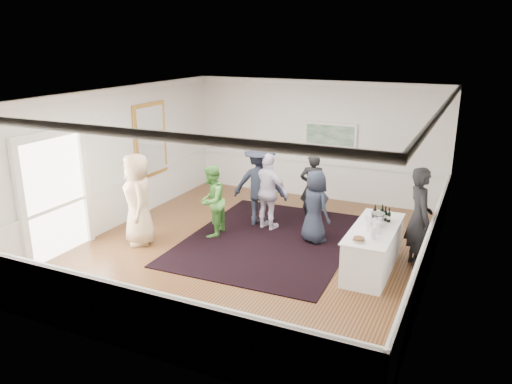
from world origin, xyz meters
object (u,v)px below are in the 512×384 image
at_px(guest_dark_a, 260,185).
at_px(ice_bucket, 377,220).
at_px(guest_navy, 315,207).
at_px(guest_dark_b, 313,188).
at_px(serving_table, 373,248).
at_px(bartender, 419,218).
at_px(guest_lilac, 269,192).
at_px(nut_bowl, 359,240).
at_px(guest_green, 211,201).
at_px(guest_tan, 138,199).

height_order(guest_dark_a, ice_bucket, guest_dark_a).
bearing_deg(guest_navy, guest_dark_b, -35.40).
xyz_separation_m(guest_navy, ice_bucket, (1.46, -0.70, 0.17)).
relative_size(serving_table, bartender, 1.06).
bearing_deg(guest_lilac, nut_bowl, 156.13).
height_order(guest_dark_b, guest_navy, guest_dark_b).
bearing_deg(guest_dark_b, guest_navy, 95.03).
relative_size(guest_green, guest_dark_b, 0.96).
xyz_separation_m(guest_tan, nut_bowl, (4.71, 0.02, -0.10)).
xyz_separation_m(guest_tan, guest_green, (1.19, 1.03, -0.18)).
height_order(serving_table, guest_navy, guest_navy).
relative_size(guest_navy, nut_bowl, 6.91).
bearing_deg(guest_lilac, guest_navy, -179.80).
height_order(guest_green, guest_dark_a, guest_dark_a).
distance_m(guest_tan, guest_green, 1.58).
distance_m(bartender, guest_dark_b, 3.05).
relative_size(serving_table, nut_bowl, 9.13).
bearing_deg(guest_lilac, guest_green, 55.56).
bearing_deg(serving_table, guest_navy, 149.61).
distance_m(guest_lilac, guest_dark_b, 1.18).
xyz_separation_m(guest_green, guest_lilac, (0.98, 0.90, 0.08)).
bearing_deg(bartender, guest_dark_b, 35.50).
distance_m(guest_green, nut_bowl, 3.67).
distance_m(ice_bucket, nut_bowl, 0.95).
height_order(guest_lilac, guest_navy, guest_lilac).
xyz_separation_m(bartender, guest_green, (-4.36, -0.29, -0.18)).
height_order(bartender, nut_bowl, bartender).
bearing_deg(ice_bucket, guest_green, 178.76).
xyz_separation_m(guest_tan, guest_navy, (3.38, 1.66, -0.19)).
xyz_separation_m(serving_table, ice_bucket, (0.01, 0.15, 0.54)).
height_order(ice_bucket, nut_bowl, ice_bucket).
relative_size(guest_green, ice_bucket, 6.21).
height_order(guest_tan, guest_lilac, guest_tan).
relative_size(serving_table, guest_lilac, 1.18).
height_order(guest_dark_b, nut_bowl, guest_dark_b).
height_order(guest_tan, guest_green, guest_tan).
height_order(guest_tan, nut_bowl, guest_tan).
height_order(bartender, guest_navy, bartender).
height_order(guest_green, guest_lilac, guest_lilac).
height_order(guest_green, nut_bowl, guest_green).
xyz_separation_m(bartender, guest_dark_a, (-3.67, 0.77, 0.00)).
relative_size(bartender, ice_bucket, 7.59).
bearing_deg(guest_tan, serving_table, 53.24).
bearing_deg(serving_table, guest_green, 176.46).
bearing_deg(guest_dark_b, guest_dark_a, 20.15).
bearing_deg(bartender, guest_lilac, 55.44).
xyz_separation_m(guest_tan, ice_bucket, (4.84, 0.95, -0.02)).
relative_size(bartender, guest_green, 1.22).
bearing_deg(guest_tan, guest_navy, 69.87).
bearing_deg(guest_dark_a, guest_tan, 38.58).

